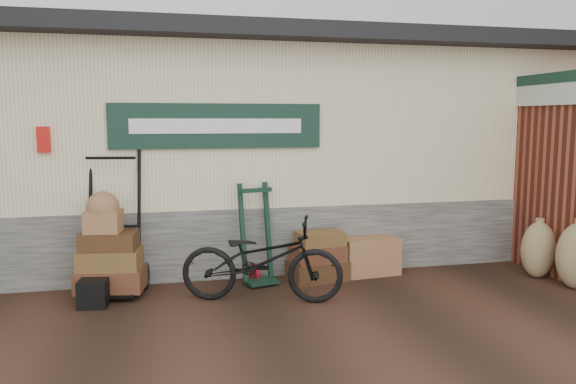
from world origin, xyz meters
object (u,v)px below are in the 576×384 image
at_px(wicker_hamper, 368,255).
at_px(bicycle, 262,255).
at_px(suitcase_stack, 318,256).
at_px(green_barrow, 257,234).
at_px(porter_trolley, 113,216).
at_px(black_trunk, 93,293).

bearing_deg(wicker_hamper, bicycle, -152.50).
height_order(suitcase_stack, bicycle, bicycle).
distance_m(green_barrow, suitcase_stack, 0.83).
height_order(porter_trolley, black_trunk, porter_trolley).
relative_size(porter_trolley, suitcase_stack, 2.53).
bearing_deg(black_trunk, bicycle, -6.85).
height_order(black_trunk, bicycle, bicycle).
height_order(suitcase_stack, black_trunk, suitcase_stack).
xyz_separation_m(green_barrow, bicycle, (-0.07, -0.73, -0.10)).
distance_m(black_trunk, bicycle, 1.88).
bearing_deg(green_barrow, black_trunk, -179.79).
height_order(porter_trolley, bicycle, porter_trolley).
bearing_deg(bicycle, porter_trolley, 82.72).
bearing_deg(black_trunk, porter_trolley, 70.17).
height_order(porter_trolley, green_barrow, porter_trolley).
distance_m(suitcase_stack, wicker_hamper, 0.76).
bearing_deg(suitcase_stack, green_barrow, 174.87).
height_order(green_barrow, suitcase_stack, green_barrow).
bearing_deg(porter_trolley, bicycle, -15.40).
relative_size(green_barrow, bicycle, 0.69).
bearing_deg(green_barrow, suitcase_stack, -19.94).
bearing_deg(porter_trolley, green_barrow, 8.53).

